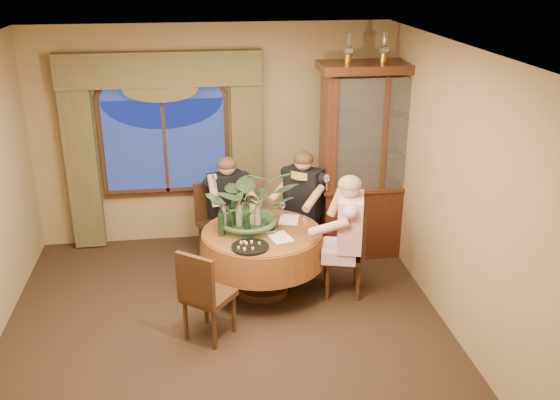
{
  "coord_description": "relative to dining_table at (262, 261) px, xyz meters",
  "views": [
    {
      "loc": [
        -0.22,
        -5.25,
        3.56
      ],
      "look_at": [
        0.65,
        0.91,
        1.1
      ],
      "focal_mm": 40.0,
      "sensor_mm": 36.0,
      "label": 1
    }
  ],
  "objects": [
    {
      "name": "olive_bowl",
      "position": [
        0.07,
        -0.06,
        0.4
      ],
      "size": [
        0.16,
        0.16,
        0.05
      ],
      "primitive_type": "imported",
      "color": "#4C532D",
      "rests_on": "dining_table"
    },
    {
      "name": "wine_glass_person_back",
      "position": [
        -0.16,
        0.43,
        0.46
      ],
      "size": [
        0.07,
        0.07,
        0.18
      ],
      "primitive_type": null,
      "color": "silver",
      "rests_on": "dining_table"
    },
    {
      "name": "chair_back",
      "position": [
        -0.44,
        0.89,
        0.1
      ],
      "size": [
        0.56,
        0.56,
        0.96
      ],
      "primitive_type": "cube",
      "rotation": [
        0.0,
        0.0,
        -2.69
      ],
      "color": "black",
      "rests_on": "floor"
    },
    {
      "name": "wine_bottle_3",
      "position": [
        -0.44,
        -0.06,
        0.54
      ],
      "size": [
        0.07,
        0.07,
        0.33
      ],
      "primitive_type": "cylinder",
      "color": "black",
      "rests_on": "dining_table"
    },
    {
      "name": "dining_table",
      "position": [
        0.0,
        0.0,
        0.0
      ],
      "size": [
        1.69,
        1.69,
        0.75
      ],
      "primitive_type": "cylinder",
      "rotation": [
        0.0,
        0.0,
        -0.24
      ],
      "color": "maroon",
      "rests_on": "floor"
    },
    {
      "name": "chair_right",
      "position": [
        0.88,
        -0.15,
        0.1
      ],
      "size": [
        0.48,
        0.48,
        0.96
      ],
      "primitive_type": "cube",
      "rotation": [
        0.0,
        0.0,
        1.41
      ],
      "color": "black",
      "rests_on": "floor"
    },
    {
      "name": "wine_glass_person_scarf",
      "position": [
        0.28,
        0.37,
        0.46
      ],
      "size": [
        0.07,
        0.07,
        0.18
      ],
      "primitive_type": null,
      "color": "silver",
      "rests_on": "dining_table"
    },
    {
      "name": "floor",
      "position": [
        -0.45,
        -0.91,
        -0.38
      ],
      "size": [
        5.0,
        5.0,
        0.0
      ],
      "primitive_type": "plane",
      "color": "black",
      "rests_on": "ground"
    },
    {
      "name": "wine_bottle_2",
      "position": [
        -0.41,
        0.07,
        0.54
      ],
      "size": [
        0.07,
        0.07,
        0.33
      ],
      "primitive_type": "cylinder",
      "color": "tan",
      "rests_on": "dining_table"
    },
    {
      "name": "oil_lamp_right",
      "position": [
        1.94,
        0.84,
        2.2
      ],
      "size": [
        0.11,
        0.11,
        0.34
      ],
      "primitive_type": null,
      "color": "#A5722D",
      "rests_on": "china_cabinet"
    },
    {
      "name": "wall_back",
      "position": [
        -0.45,
        1.59,
        1.02
      ],
      "size": [
        4.5,
        0.0,
        4.5
      ],
      "primitive_type": "plane",
      "rotation": [
        1.57,
        0.0,
        0.0
      ],
      "color": "olive",
      "rests_on": "ground"
    },
    {
      "name": "arched_transom",
      "position": [
        -1.05,
        1.52,
        1.71
      ],
      "size": [
        1.6,
        0.06,
        0.44
      ],
      "primitive_type": null,
      "color": "navy",
      "rests_on": "wall_back"
    },
    {
      "name": "wine_bottle_4",
      "position": [
        -0.17,
        -0.08,
        0.54
      ],
      "size": [
        0.07,
        0.07,
        0.33
      ],
      "primitive_type": "cylinder",
      "color": "black",
      "rests_on": "dining_table"
    },
    {
      "name": "chair_back_right",
      "position": [
        0.56,
        0.8,
        0.1
      ],
      "size": [
        0.59,
        0.59,
        0.96
      ],
      "primitive_type": "cube",
      "rotation": [
        0.0,
        0.0,
        -3.76
      ],
      "color": "black",
      "rests_on": "floor"
    },
    {
      "name": "stoneware_vase",
      "position": [
        -0.06,
        0.14,
        0.51
      ],
      "size": [
        0.15,
        0.15,
        0.27
      ],
      "primitive_type": null,
      "color": "tan",
      "rests_on": "dining_table"
    },
    {
      "name": "window",
      "position": [
        -1.05,
        1.52,
        0.92
      ],
      "size": [
        1.62,
        0.1,
        1.32
      ],
      "primitive_type": null,
      "color": "navy",
      "rests_on": "wall_back"
    },
    {
      "name": "wine_bottle_1",
      "position": [
        -0.24,
        0.09,
        0.54
      ],
      "size": [
        0.07,
        0.07,
        0.33
      ],
      "primitive_type": "cylinder",
      "color": "tan",
      "rests_on": "dining_table"
    },
    {
      "name": "oil_lamp_center",
      "position": [
        1.52,
        0.84,
        2.2
      ],
      "size": [
        0.11,
        0.11,
        0.34
      ],
      "primitive_type": null,
      "color": "#A5722D",
      "rests_on": "china_cabinet"
    },
    {
      "name": "swag_valance",
      "position": [
        -1.05,
        1.44,
        1.9
      ],
      "size": [
        2.45,
        0.16,
        0.42
      ],
      "primitive_type": null,
      "color": "#4A4225",
      "rests_on": "wall_back"
    },
    {
      "name": "wall_right",
      "position": [
        1.8,
        -0.91,
        1.02
      ],
      "size": [
        0.0,
        5.0,
        5.0
      ],
      "primitive_type": "plane",
      "rotation": [
        1.57,
        0.0,
        -1.57
      ],
      "color": "olive",
      "rests_on": "ground"
    },
    {
      "name": "drapery_right",
      "position": [
        -0.02,
        1.47,
        0.8
      ],
      "size": [
        0.38,
        0.14,
        2.32
      ],
      "primitive_type": "cube",
      "color": "#4A4225",
      "rests_on": "floor"
    },
    {
      "name": "person_pink",
      "position": [
        0.92,
        -0.25,
        0.34
      ],
      "size": [
        0.59,
        0.62,
        1.43
      ],
      "primitive_type": null,
      "rotation": [
        0.0,
        0.0,
        1.3
      ],
      "color": "#D4A8B3",
      "rests_on": "floor"
    },
    {
      "name": "cheese_platter",
      "position": [
        -0.17,
        -0.41,
        0.39
      ],
      "size": [
        0.39,
        0.39,
        0.02
      ],
      "primitive_type": "cylinder",
      "color": "black",
      "rests_on": "dining_table"
    },
    {
      "name": "tasting_paper_0",
      "position": [
        0.17,
        -0.2,
        0.38
      ],
      "size": [
        0.28,
        0.35,
        0.0
      ],
      "primitive_type": "cube",
      "rotation": [
        0.0,
        0.0,
        0.27
      ],
      "color": "white",
      "rests_on": "dining_table"
    },
    {
      "name": "chair_front_left",
      "position": [
        -0.61,
        -0.8,
        0.1
      ],
      "size": [
        0.59,
        0.59,
        0.96
      ],
      "primitive_type": "cube",
      "rotation": [
        0.0,
        0.0,
        -0.66
      ],
      "color": "black",
      "rests_on": "floor"
    },
    {
      "name": "drapery_left",
      "position": [
        -2.08,
        1.47,
        0.8
      ],
      "size": [
        0.38,
        0.14,
        2.32
      ],
      "primitive_type": "cube",
      "color": "#4A4225",
      "rests_on": "floor"
    },
    {
      "name": "wine_glass_person_pink",
      "position": [
        0.45,
        -0.12,
        0.46
      ],
      "size": [
        0.07,
        0.07,
        0.18
      ],
      "primitive_type": null,
      "color": "silver",
      "rests_on": "dining_table"
    },
    {
      "name": "person_back",
      "position": [
        -0.32,
        0.87,
        0.3
      ],
      "size": [
        0.6,
        0.58,
        1.34
      ],
      "primitive_type": null,
      "rotation": [
        0.0,
        0.0,
        -2.79
      ],
      "color": "black",
      "rests_on": "floor"
    },
    {
      "name": "oil_lamp_left",
      "position": [
        1.1,
        0.84,
        2.2
      ],
      "size": [
        0.11,
        0.11,
        0.34
      ],
      "primitive_type": null,
      "color": "#A5722D",
      "rests_on": "china_cabinet"
    },
    {
      "name": "ceiling",
      "position": [
        -0.45,
        -0.91,
        2.42
      ],
      "size": [
        5.0,
        5.0,
        0.0
      ],
      "primitive_type": "plane",
      "rotation": [
        3.14,
        0.0,
        0.0
      ],
      "color": "white",
      "rests_on": "wall_back"
    },
    {
      "name": "china_cabinet",
      "position": [
        1.52,
        0.84,
        0.83
      ],
      "size": [
        1.48,
        0.58,
        2.4
      ],
      "primitive_type": "cube",
      "color": "#34170E",
      "rests_on": "floor"
    },
    {
      "name": "wine_bottle_0",
      "position": [
        -0.28,
        0.18,
        0.54
      ],
      "size": [
        0.07,
        0.07,
        0.33
      ],
      "primitive_type": "cylinder",
      "color": "black",
      "rests_on": "dining_table"
    },
    {
      "name": "person_scarf",
      "position": [
        0.6,
        0.77,
        0.33
      ],
      "size": [
        0.68,
        0.67,
        1.4
      ],
      "primitive_type": null,
      "rotation": [
        0.0,
        0.0,
        -3.8
      ],
      "color": "black",
      "rests_on": "floor"
    },
    {
      "name": "tasting_paper_1",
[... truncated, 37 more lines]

